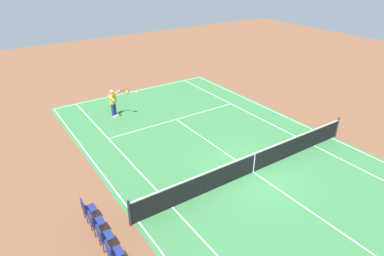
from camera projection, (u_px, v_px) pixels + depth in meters
ground_plane at (253, 172)px, 14.55m from camera, size 60.00×60.00×0.00m
court_slab at (253, 172)px, 14.55m from camera, size 24.20×11.40×0.00m
court_line_markings at (253, 172)px, 14.55m from camera, size 23.85×11.05×0.01m
tennis_net at (254, 163)px, 14.32m from camera, size 0.10×11.70×1.08m
tennis_player_near at (113, 102)px, 19.25m from camera, size 0.79×1.05×1.70m
tennis_ball at (215, 121)px, 19.05m from camera, size 0.07×0.07×0.07m
spectator_chair_4 at (113, 252)px, 9.94m from camera, size 0.44×0.44×0.88m
spectator_chair_5 at (103, 236)px, 10.52m from camera, size 0.44×0.44×0.88m
spectator_chair_6 at (95, 221)px, 11.10m from camera, size 0.44×0.44×0.88m
spectator_chair_7 at (87, 208)px, 11.68m from camera, size 0.44×0.44×0.88m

